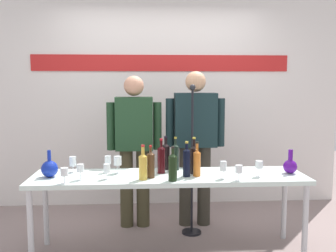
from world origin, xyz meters
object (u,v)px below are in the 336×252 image
(wine_bottle_6, at_px, (194,159))
(wine_glass_right_2, at_px, (223,167))
(wine_glass_left_3, at_px, (64,172))
(wine_glass_right_1, at_px, (239,169))
(wine_glass_left_0, at_px, (108,160))
(wine_glass_left_2, at_px, (107,169))
(display_table, at_px, (169,181))
(wine_bottle_3, at_px, (151,164))
(decanter_blue_left, at_px, (50,168))
(wine_bottle_0, at_px, (173,166))
(wine_glass_left_1, at_px, (118,161))
(wine_bottle_8, at_px, (161,159))
(wine_glass_left_4, at_px, (73,162))
(wine_bottle_4, at_px, (187,161))
(wine_bottle_1, at_px, (197,162))
(wine_glass_right_0, at_px, (259,165))
(wine_bottle_7, at_px, (166,155))
(presenter_left, at_px, (134,142))
(presenter_right, at_px, (195,137))
(microphone_stand, at_px, (192,185))
(wine_bottle_5, at_px, (175,156))
(wine_bottle_2, at_px, (143,165))
(decanter_blue_right, at_px, (290,166))
(wine_glass_left_5, at_px, (80,168))

(wine_bottle_6, relative_size, wine_glass_right_2, 2.18)
(wine_glass_left_3, xyz_separation_m, wine_glass_right_1, (1.45, 0.00, 0.00))
(wine_bottle_6, xyz_separation_m, wine_glass_left_0, (-0.79, 0.10, -0.03))
(wine_glass_right_2, bearing_deg, wine_glass_left_2, 176.95)
(display_table, bearing_deg, wine_bottle_3, -151.81)
(decanter_blue_left, bearing_deg, wine_bottle_0, -10.58)
(decanter_blue_left, relative_size, wine_glass_right_1, 1.81)
(wine_glass_left_1, bearing_deg, wine_glass_left_2, -110.64)
(display_table, distance_m, wine_bottle_6, 0.30)
(wine_bottle_6, bearing_deg, wine_bottle_8, 172.90)
(wine_bottle_3, distance_m, wine_glass_left_1, 0.35)
(wine_glass_left_0, relative_size, wine_glass_left_4, 1.04)
(wine_bottle_4, relative_size, wine_bottle_8, 0.98)
(wine_bottle_1, xyz_separation_m, wine_bottle_8, (-0.31, 0.13, 0.01))
(wine_bottle_1, height_order, wine_bottle_3, wine_bottle_1)
(wine_glass_left_4, relative_size, wine_glass_right_0, 1.05)
(wine_glass_left_0, bearing_deg, wine_bottle_7, 9.31)
(presenter_left, relative_size, wine_glass_left_0, 10.55)
(wine_bottle_0, distance_m, wine_bottle_1, 0.27)
(wine_glass_left_4, height_order, wine_glass_right_0, wine_glass_left_4)
(presenter_right, distance_m, wine_bottle_3, 0.92)
(presenter_right, height_order, wine_bottle_6, presenter_right)
(wine_glass_left_1, bearing_deg, microphone_stand, 24.89)
(wine_glass_left_0, relative_size, wine_glass_right_2, 1.00)
(wine_glass_left_1, xyz_separation_m, wine_glass_right_0, (1.25, -0.20, -0.01))
(wine_bottle_5, height_order, wine_glass_left_0, wine_bottle_5)
(presenter_left, relative_size, wine_glass_left_4, 10.95)
(wine_bottle_3, height_order, wine_bottle_8, wine_bottle_8)
(wine_bottle_7, bearing_deg, wine_bottle_2, -119.51)
(wine_bottle_7, height_order, wine_bottle_8, same)
(presenter_right, height_order, wine_glass_right_0, presenter_right)
(display_table, relative_size, presenter_left, 1.51)
(wine_bottle_0, distance_m, wine_bottle_4, 0.20)
(display_table, height_order, wine_bottle_4, wine_bottle_4)
(decanter_blue_right, relative_size, wine_bottle_5, 0.70)
(wine_bottle_1, bearing_deg, wine_glass_left_4, 169.22)
(wine_bottle_6, relative_size, wine_glass_left_4, 2.26)
(wine_glass_right_2, bearing_deg, display_table, 159.94)
(wine_bottle_3, height_order, wine_glass_left_5, wine_bottle_3)
(wine_bottle_0, xyz_separation_m, wine_bottle_7, (-0.03, 0.44, 0.01))
(wine_bottle_1, bearing_deg, wine_bottle_5, 123.73)
(wine_glass_left_0, distance_m, wine_glass_left_5, 0.34)
(wine_bottle_2, height_order, wine_glass_right_2, wine_bottle_2)
(microphone_stand, bearing_deg, wine_bottle_5, -128.61)
(decanter_blue_left, xyz_separation_m, presenter_left, (0.72, 0.69, 0.12))
(wine_bottle_4, xyz_separation_m, wine_glass_left_3, (-1.03, -0.17, -0.04))
(wine_bottle_7, distance_m, wine_glass_left_4, 0.87)
(wine_bottle_8, height_order, wine_glass_right_0, wine_bottle_8)
(wine_bottle_5, height_order, wine_glass_left_1, wine_bottle_5)
(wine_bottle_2, xyz_separation_m, microphone_stand, (0.50, 0.58, -0.34))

